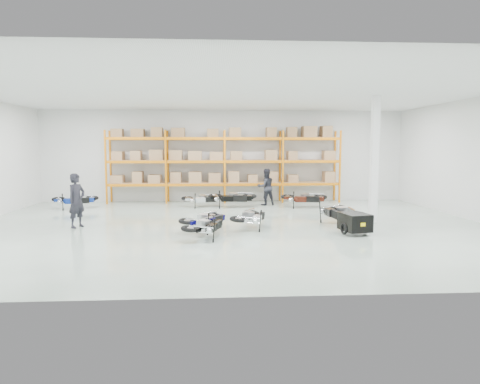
{
  "coord_description": "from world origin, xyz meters",
  "views": [
    {
      "loc": [
        -0.49,
        -14.44,
        2.69
      ],
      "look_at": [
        0.41,
        0.7,
        1.1
      ],
      "focal_mm": 32.0,
      "sensor_mm": 36.0,
      "label": 1
    }
  ],
  "objects": [
    {
      "name": "moto_silver_left",
      "position": [
        0.7,
        -0.52,
        0.51
      ],
      "size": [
        1.38,
        1.84,
        1.07
      ],
      "primitive_type": null,
      "rotation": [
        0.0,
        -0.09,
        2.75
      ],
      "color": "silver",
      "rests_on": "ground"
    },
    {
      "name": "person_left",
      "position": [
        -5.12,
        0.08,
        0.91
      ],
      "size": [
        0.71,
        0.79,
        1.83
      ],
      "primitive_type": "imported",
      "rotation": [
        0.0,
        0.0,
        1.05
      ],
      "color": "black",
      "rests_on": "ground"
    },
    {
      "name": "structural_column",
      "position": [
        5.2,
        0.5,
        2.25
      ],
      "size": [
        0.25,
        0.25,
        4.5
      ],
      "primitive_type": "cube",
      "color": "white",
      "rests_on": "ground"
    },
    {
      "name": "moto_touring_right",
      "position": [
        3.84,
        -0.03,
        0.58
      ],
      "size": [
        1.11,
        1.98,
        1.23
      ],
      "primitive_type": null,
      "rotation": [
        0.0,
        -0.09,
        0.09
      ],
      "color": "black",
      "rests_on": "ground"
    },
    {
      "name": "trailer",
      "position": [
        3.84,
        -1.63,
        0.38
      ],
      "size": [
        0.91,
        1.6,
        0.65
      ],
      "rotation": [
        0.0,
        0.0,
        0.21
      ],
      "color": "black",
      "rests_on": "ground"
    },
    {
      "name": "moto_blue_centre",
      "position": [
        -0.8,
        -0.86,
        0.49
      ],
      "size": [
        1.58,
        1.77,
        1.04
      ],
      "primitive_type": null,
      "rotation": [
        0.0,
        -0.09,
        2.52
      ],
      "color": "#0A0854",
      "rests_on": "ground"
    },
    {
      "name": "moto_back_a",
      "position": [
        -6.62,
        4.57,
        0.51
      ],
      "size": [
        1.82,
        1.19,
        1.08
      ],
      "primitive_type": null,
      "rotation": [
        0.0,
        -0.09,
        1.8
      ],
      "color": "navy",
      "rests_on": "ground"
    },
    {
      "name": "moto_black_far_left",
      "position": [
        -0.76,
        -1.94,
        0.49
      ],
      "size": [
        1.32,
        1.77,
        1.03
      ],
      "primitive_type": null,
      "rotation": [
        0.0,
        -0.09,
        2.76
      ],
      "color": "black",
      "rests_on": "ground"
    },
    {
      "name": "room",
      "position": [
        0.0,
        0.0,
        2.25
      ],
      "size": [
        18.0,
        18.0,
        18.0
      ],
      "color": "#AEC2B3",
      "rests_on": "ground"
    },
    {
      "name": "moto_back_d",
      "position": [
        3.52,
        4.37,
        0.54
      ],
      "size": [
        1.88,
        1.12,
        1.15
      ],
      "primitive_type": null,
      "rotation": [
        0.0,
        -0.09,
        1.43
      ],
      "color": "#3B130B",
      "rests_on": "ground"
    },
    {
      "name": "person_back",
      "position": [
        1.89,
        5.25,
        0.85
      ],
      "size": [
        0.96,
        0.83,
        1.7
      ],
      "primitive_type": "imported",
      "rotation": [
        0.0,
        0.0,
        3.39
      ],
      "color": "#212229",
      "rests_on": "ground"
    },
    {
      "name": "moto_back_c",
      "position": [
        0.29,
        4.62,
        0.58
      ],
      "size": [
        1.97,
        1.11,
        1.22
      ],
      "primitive_type": null,
      "rotation": [
        0.0,
        -0.09,
        1.47
      ],
      "color": "black",
      "rests_on": "ground"
    },
    {
      "name": "moto_back_b",
      "position": [
        -1.06,
        4.81,
        0.48
      ],
      "size": [
        1.72,
        1.19,
        1.01
      ],
      "primitive_type": null,
      "rotation": [
        0.0,
        -0.09,
        1.86
      ],
      "color": "#ABB2B5",
      "rests_on": "ground"
    },
    {
      "name": "pallet_rack",
      "position": [
        -0.0,
        6.45,
        2.26
      ],
      "size": [
        11.28,
        0.98,
        3.62
      ],
      "color": "orange",
      "rests_on": "ground"
    }
  ]
}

